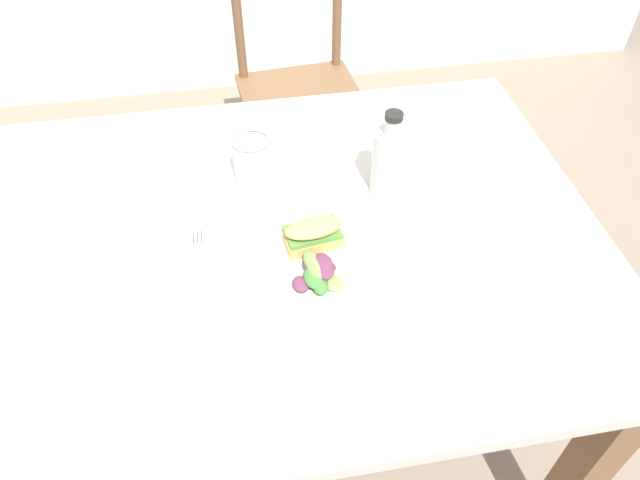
% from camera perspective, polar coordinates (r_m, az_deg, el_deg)
% --- Properties ---
extents(ground_plane, '(8.06, 8.06, 0.00)m').
position_cam_1_polar(ground_plane, '(1.77, -2.53, -16.14)').
color(ground_plane, '#7A6B5B').
extents(dining_table, '(1.32, 0.94, 0.74)m').
position_cam_1_polar(dining_table, '(1.24, -5.02, -3.44)').
color(dining_table, '#BCB7AD').
rests_on(dining_table, ground).
extents(chair_wooden_far, '(0.43, 0.43, 0.87)m').
position_cam_1_polar(chair_wooden_far, '(2.11, -1.99, 14.15)').
color(chair_wooden_far, brown).
rests_on(chair_wooden_far, ground).
extents(plate_lunch, '(0.27, 0.27, 0.01)m').
position_cam_1_polar(plate_lunch, '(1.10, 0.36, -2.02)').
color(plate_lunch, beige).
rests_on(plate_lunch, dining_table).
extents(sandwich_half_front, '(0.12, 0.08, 0.06)m').
position_cam_1_polar(sandwich_half_front, '(1.10, -0.63, 0.64)').
color(sandwich_half_front, tan).
rests_on(sandwich_half_front, plate_lunch).
extents(salad_mixed_greens, '(0.10, 0.10, 0.03)m').
position_cam_1_polar(salad_mixed_greens, '(1.05, -0.19, -3.01)').
color(salad_mixed_greens, '#84A84C').
rests_on(salad_mixed_greens, plate_lunch).
extents(napkin_folded, '(0.13, 0.23, 0.00)m').
position_cam_1_polar(napkin_folded, '(1.11, -11.47, -2.83)').
color(napkin_folded, silver).
rests_on(napkin_folded, dining_table).
extents(fork_on_napkin, '(0.03, 0.19, 0.00)m').
position_cam_1_polar(fork_on_napkin, '(1.12, -11.53, -2.05)').
color(fork_on_napkin, silver).
rests_on(fork_on_napkin, napkin_folded).
extents(bottle_cold_brew, '(0.07, 0.07, 0.19)m').
position_cam_1_polar(bottle_cold_brew, '(1.21, 6.63, 7.24)').
color(bottle_cold_brew, black).
rests_on(bottle_cold_brew, dining_table).
extents(mason_jar_iced_tea, '(0.08, 0.08, 0.12)m').
position_cam_1_polar(mason_jar_iced_tea, '(1.24, -6.41, 7.48)').
color(mason_jar_iced_tea, '#995623').
rests_on(mason_jar_iced_tea, dining_table).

